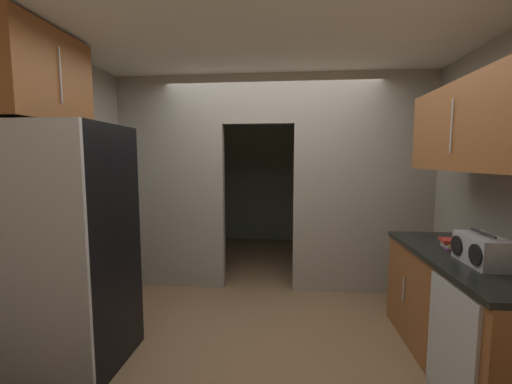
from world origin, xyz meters
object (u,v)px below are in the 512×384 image
object	(u,v)px
dishwasher	(450,349)
book_stack	(451,244)
refrigerator	(70,248)
boombox	(481,250)

from	to	relation	value
dishwasher	book_stack	size ratio (longest dim) A/B	4.94
refrigerator	book_stack	xyz separation A→B (m)	(2.96, 0.42, -0.00)
dishwasher	book_stack	world-z (taller)	book_stack
refrigerator	boombox	xyz separation A→B (m)	(2.97, 0.03, 0.06)
refrigerator	boombox	size ratio (longest dim) A/B	4.84
dishwasher	boombox	distance (m)	0.69
dishwasher	book_stack	bearing A→B (deg)	66.20
dishwasher	refrigerator	bearing A→B (deg)	175.19
refrigerator	boombox	bearing A→B (deg)	0.66
boombox	book_stack	distance (m)	0.39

